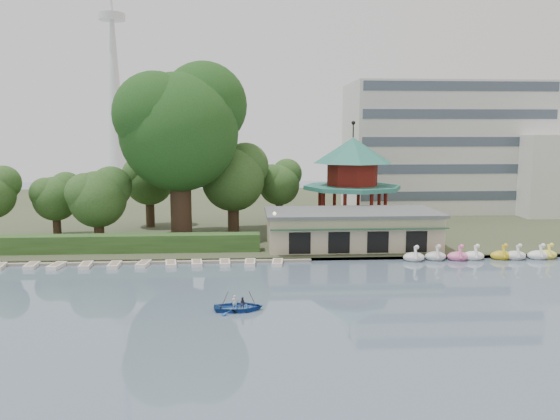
{
  "coord_description": "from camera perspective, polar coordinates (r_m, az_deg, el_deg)",
  "views": [
    {
      "loc": [
        -1.32,
        -35.81,
        12.54
      ],
      "look_at": [
        2.0,
        18.0,
        5.0
      ],
      "focal_mm": 35.0,
      "sensor_mm": 36.0,
      "label": 1
    }
  ],
  "objects": [
    {
      "name": "office_building",
      "position": [
        91.41,
        18.4,
        5.8
      ],
      "size": [
        38.0,
        18.0,
        20.0
      ],
      "color": "silver",
      "rests_on": "shore"
    },
    {
      "name": "boathouse",
      "position": [
        59.75,
        7.45,
        -1.91
      ],
      "size": [
        18.6,
        9.39,
        3.9
      ],
      "color": "#BFAF8F",
      "rests_on": "shore"
    },
    {
      "name": "dock",
      "position": [
        55.48,
        -14.6,
        -5.24
      ],
      "size": [
        34.0,
        1.6,
        0.24
      ],
      "primitive_type": "cube",
      "color": "gray",
      "rests_on": "ground"
    },
    {
      "name": "hedge",
      "position": [
        59.03,
        -16.89,
        -3.36
      ],
      "size": [
        30.0,
        2.0,
        1.8
      ],
      "primitive_type": "cube",
      "color": "#325623",
      "rests_on": "shore"
    },
    {
      "name": "big_tree",
      "position": [
        64.48,
        -10.33,
        8.91
      ],
      "size": [
        14.98,
        13.96,
        20.6
      ],
      "color": "#3A281C",
      "rests_on": "shore"
    },
    {
      "name": "broadcast_tower",
      "position": [
        181.73,
        -16.99,
        14.4
      ],
      "size": [
        8.0,
        8.0,
        96.0
      ],
      "color": "silver",
      "rests_on": "ground"
    },
    {
      "name": "ground_plane",
      "position": [
        37.96,
        -1.37,
        -11.33
      ],
      "size": [
        220.0,
        220.0,
        0.0
      ],
      "primitive_type": "plane",
      "color": "slate",
      "rests_on": "ground"
    },
    {
      "name": "shore",
      "position": [
        88.68,
        -2.64,
        -0.05
      ],
      "size": [
        220.0,
        70.0,
        0.4
      ],
      "primitive_type": "cube",
      "color": "#424930",
      "rests_on": "ground"
    },
    {
      "name": "moored_rowboats",
      "position": [
        54.28,
        -15.6,
        -5.5
      ],
      "size": [
        30.01,
        2.71,
        0.36
      ],
      "color": "white",
      "rests_on": "ground"
    },
    {
      "name": "embankment",
      "position": [
        54.55,
        -2.06,
        -5.17
      ],
      "size": [
        220.0,
        0.6,
        0.3
      ],
      "primitive_type": "cube",
      "color": "gray",
      "rests_on": "ground"
    },
    {
      "name": "lamp_post",
      "position": [
        55.65,
        -0.58,
        -1.56
      ],
      "size": [
        0.36,
        0.36,
        4.28
      ],
      "color": "black",
      "rests_on": "shore"
    },
    {
      "name": "rowboat_with_passengers",
      "position": [
        39.67,
        -4.34,
        -9.72
      ],
      "size": [
        5.02,
        3.66,
        2.01
      ],
      "color": "#204D9B",
      "rests_on": "ground"
    },
    {
      "name": "small_trees",
      "position": [
        68.33,
        -12.31,
        2.75
      ],
      "size": [
        38.88,
        16.48,
        11.08
      ],
      "color": "#3A281C",
      "rests_on": "shore"
    },
    {
      "name": "swan_boats",
      "position": [
        59.27,
        21.67,
        -4.43
      ],
      "size": [
        19.54,
        2.05,
        1.92
      ],
      "color": "white",
      "rests_on": "ground"
    },
    {
      "name": "pavilion",
      "position": [
        69.29,
        7.58,
        3.71
      ],
      "size": [
        12.4,
        12.4,
        13.5
      ],
      "color": "#BFAF8F",
      "rests_on": "shore"
    }
  ]
}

